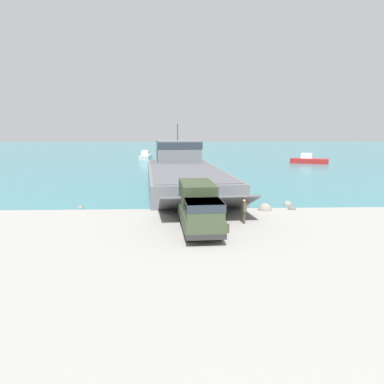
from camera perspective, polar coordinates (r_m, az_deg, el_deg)
name	(u,v)px	position (r m, az deg, el deg)	size (l,w,h in m)	color
ground_plane	(201,228)	(26.30, 1.36, -5.54)	(240.00, 240.00, 0.00)	gray
water_surface	(182,151)	(122.13, -1.58, 6.32)	(240.00, 180.00, 0.01)	teal
landing_craft	(182,169)	(48.42, -1.47, 3.60)	(10.90, 34.14, 7.64)	slate
military_truck	(199,207)	(25.51, 1.06, -2.28)	(2.84, 7.65, 3.14)	#3D4C33
soldier_on_ramp	(244,209)	(27.63, 7.93, -2.65)	(0.33, 0.48, 1.81)	#4C4738
moored_boat_a	(309,160)	(79.75, 17.36, 4.67)	(7.67, 5.08, 2.08)	#B22323
moored_boat_b	(146,156)	(86.94, -7.09, 5.41)	(2.50, 7.65, 2.10)	#B7BABF
cargo_crate	(222,228)	(25.26, 4.65, -5.47)	(0.63, 0.76, 0.63)	#4C4738
shoreline_rock_a	(80,209)	(34.12, -16.63, -2.44)	(0.56, 0.56, 0.56)	gray
shoreline_rock_b	(287,205)	(35.16, 14.35, -1.99)	(0.82, 0.82, 0.82)	gray
shoreline_rock_c	(292,209)	(33.51, 14.94, -2.57)	(0.70, 0.70, 0.70)	#66605B
shoreline_rock_d	(265,210)	(32.73, 11.04, -2.71)	(1.18, 1.18, 1.18)	gray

